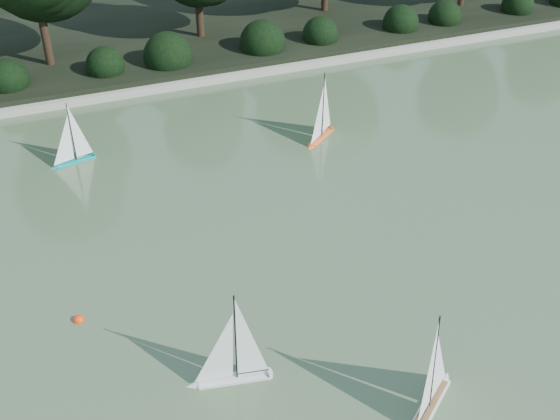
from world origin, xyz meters
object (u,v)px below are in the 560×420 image
sailboat_teal (70,154)px  sailboat_white_a (226,367)px  sailboat_white_b (435,387)px  race_buoy (79,320)px  sailboat_orange (320,129)px

sailboat_teal → sailboat_white_a: bearing=-80.9°
sailboat_teal → sailboat_white_b: bearing=-66.9°
race_buoy → sailboat_white_b: bearing=-39.1°
sailboat_orange → sailboat_teal: bearing=169.1°
sailboat_white_a → sailboat_white_b: bearing=-29.4°
sailboat_white_b → sailboat_orange: bearing=76.9°
sailboat_orange → race_buoy: (-5.51, -3.69, -0.24)m
sailboat_teal → race_buoy: (-0.57, -4.63, -0.21)m
sailboat_white_a → sailboat_teal: sailboat_white_a is taller
sailboat_white_b → race_buoy: size_ratio=9.67×
sailboat_white_a → sailboat_orange: sailboat_white_a is taller
sailboat_white_b → sailboat_teal: size_ratio=1.21×
sailboat_white_a → sailboat_white_b: (2.30, -1.29, 0.00)m
sailboat_white_b → sailboat_teal: (-3.34, 7.82, -0.04)m
sailboat_orange → race_buoy: sailboat_orange is taller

